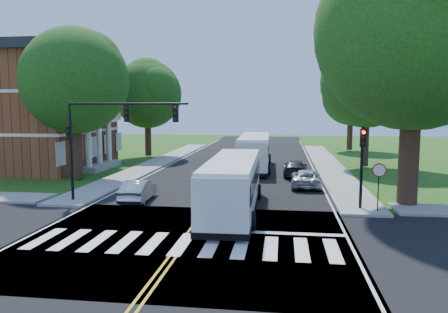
% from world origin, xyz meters
% --- Properties ---
extents(ground, '(140.00, 140.00, 0.00)m').
position_xyz_m(ground, '(0.00, 0.00, 0.00)').
color(ground, '#1B4E13').
rests_on(ground, ground).
extents(road, '(14.00, 96.00, 0.01)m').
position_xyz_m(road, '(0.00, 18.00, 0.01)').
color(road, black).
rests_on(road, ground).
extents(cross_road, '(60.00, 12.00, 0.01)m').
position_xyz_m(cross_road, '(0.00, 0.00, 0.01)').
color(cross_road, black).
rests_on(cross_road, ground).
extents(center_line, '(0.36, 70.00, 0.01)m').
position_xyz_m(center_line, '(0.00, 22.00, 0.01)').
color(center_line, gold).
rests_on(center_line, road).
extents(edge_line_w, '(0.12, 70.00, 0.01)m').
position_xyz_m(edge_line_w, '(-6.80, 22.00, 0.01)').
color(edge_line_w, silver).
rests_on(edge_line_w, road).
extents(edge_line_e, '(0.12, 70.00, 0.01)m').
position_xyz_m(edge_line_e, '(6.80, 22.00, 0.01)').
color(edge_line_e, silver).
rests_on(edge_line_e, road).
extents(crosswalk, '(12.60, 3.00, 0.01)m').
position_xyz_m(crosswalk, '(0.00, -0.50, 0.02)').
color(crosswalk, silver).
rests_on(crosswalk, road).
extents(stop_bar, '(6.60, 0.40, 0.01)m').
position_xyz_m(stop_bar, '(3.50, 1.60, 0.02)').
color(stop_bar, silver).
rests_on(stop_bar, road).
extents(sidewalk_nw, '(2.60, 40.00, 0.15)m').
position_xyz_m(sidewalk_nw, '(-8.30, 25.00, 0.07)').
color(sidewalk_nw, gray).
rests_on(sidewalk_nw, ground).
extents(sidewalk_ne, '(2.60, 40.00, 0.15)m').
position_xyz_m(sidewalk_ne, '(8.30, 25.00, 0.07)').
color(sidewalk_ne, gray).
rests_on(sidewalk_ne, ground).
extents(tree_ne_big, '(10.80, 10.80, 14.91)m').
position_xyz_m(tree_ne_big, '(11.00, 8.00, 9.62)').
color(tree_ne_big, '#301C13').
rests_on(tree_ne_big, ground).
extents(tree_west_near, '(8.00, 8.00, 11.40)m').
position_xyz_m(tree_west_near, '(-11.50, 14.00, 7.53)').
color(tree_west_near, '#301C13').
rests_on(tree_west_near, ground).
extents(tree_west_far, '(7.60, 7.60, 10.67)m').
position_xyz_m(tree_west_far, '(-11.00, 30.00, 7.00)').
color(tree_west_far, '#301C13').
rests_on(tree_west_far, ground).
extents(tree_east_mid, '(8.40, 8.40, 11.93)m').
position_xyz_m(tree_east_mid, '(11.50, 24.00, 7.86)').
color(tree_east_mid, '#301C13').
rests_on(tree_east_mid, ground).
extents(tree_east_far, '(7.20, 7.20, 10.34)m').
position_xyz_m(tree_east_far, '(12.50, 40.00, 6.86)').
color(tree_east_far, '#301C13').
rests_on(tree_east_far, ground).
extents(brick_building, '(20.00, 13.00, 10.80)m').
position_xyz_m(brick_building, '(-21.95, 20.00, 5.42)').
color(brick_building, brown).
rests_on(brick_building, ground).
extents(signal_nw, '(7.15, 0.46, 5.66)m').
position_xyz_m(signal_nw, '(-5.86, 6.43, 4.38)').
color(signal_nw, black).
rests_on(signal_nw, ground).
extents(signal_ne, '(0.30, 0.46, 4.40)m').
position_xyz_m(signal_ne, '(8.20, 6.44, 2.96)').
color(signal_ne, black).
rests_on(signal_ne, ground).
extents(stop_sign, '(0.76, 0.08, 2.53)m').
position_xyz_m(stop_sign, '(9.00, 5.98, 2.03)').
color(stop_sign, black).
rests_on(stop_sign, ground).
extents(bus_lead, '(2.84, 11.12, 2.86)m').
position_xyz_m(bus_lead, '(1.44, 5.19, 1.52)').
color(bus_lead, silver).
rests_on(bus_lead, road).
extents(bus_follow, '(3.05, 11.77, 3.03)m').
position_xyz_m(bus_follow, '(1.52, 21.72, 1.61)').
color(bus_follow, silver).
rests_on(bus_follow, road).
extents(hatchback, '(1.56, 3.98, 1.29)m').
position_xyz_m(hatchback, '(-4.42, 7.16, 0.66)').
color(hatchback, '#ADB0B5').
rests_on(hatchback, road).
extents(suv, '(2.13, 4.45, 1.22)m').
position_xyz_m(suv, '(5.67, 13.19, 0.62)').
color(suv, silver).
rests_on(suv, road).
extents(dark_sedan, '(2.03, 4.58, 1.31)m').
position_xyz_m(dark_sedan, '(5.05, 17.98, 0.67)').
color(dark_sedan, black).
rests_on(dark_sedan, road).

